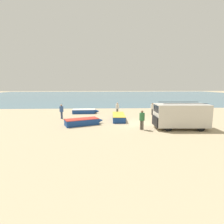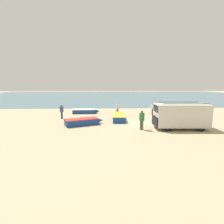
# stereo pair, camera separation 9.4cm
# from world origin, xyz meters

# --- Properties ---
(ground_plane) EXTENTS (200.00, 200.00, 0.00)m
(ground_plane) POSITION_xyz_m (0.00, 0.00, 0.00)
(ground_plane) COLOR tan
(sea_water) EXTENTS (120.00, 80.00, 0.01)m
(sea_water) POSITION_xyz_m (0.00, 52.00, 0.00)
(sea_water) COLOR #477084
(sea_water) RESTS_ON ground_plane
(parked_van) EXTENTS (4.81, 2.27, 2.42)m
(parked_van) POSITION_xyz_m (3.73, -2.50, 1.26)
(parked_van) COLOR beige
(parked_van) RESTS_ON ground_plane
(fishing_rowboat_0) EXTENTS (4.05, 2.57, 0.65)m
(fishing_rowboat_0) POSITION_xyz_m (-5.38, -0.52, 0.32)
(fishing_rowboat_0) COLOR navy
(fishing_rowboat_0) RESTS_ON ground_plane
(fishing_rowboat_1) EXTENTS (1.50, 4.92, 0.67)m
(fishing_rowboat_1) POSITION_xyz_m (-1.60, 2.03, 0.33)
(fishing_rowboat_1) COLOR navy
(fishing_rowboat_1) RESTS_ON ground_plane
(fishing_rowboat_2) EXTENTS (3.88, 1.71, 0.59)m
(fishing_rowboat_2) POSITION_xyz_m (-6.05, 6.95, 0.29)
(fishing_rowboat_2) COLOR navy
(fishing_rowboat_2) RESTS_ON ground_plane
(fisherman_0) EXTENTS (0.42, 0.42, 1.60)m
(fisherman_0) POSITION_xyz_m (3.26, 5.26, 0.96)
(fisherman_0) COLOR #38383D
(fisherman_0) RESTS_ON ground_plane
(fisherman_1) EXTENTS (0.45, 0.45, 1.73)m
(fisherman_1) POSITION_xyz_m (-8.34, 2.89, 1.04)
(fisherman_1) COLOR navy
(fisherman_1) RESTS_ON ground_plane
(fisherman_2) EXTENTS (0.47, 0.47, 1.77)m
(fisherman_2) POSITION_xyz_m (0.12, -2.72, 1.06)
(fisherman_2) COLOR #5B564C
(fisherman_2) RESTS_ON ground_plane
(fisherman_3) EXTENTS (0.44, 0.44, 1.68)m
(fisherman_3) POSITION_xyz_m (-1.50, 5.20, 1.00)
(fisherman_3) COLOR #5B564C
(fisherman_3) RESTS_ON ground_plane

